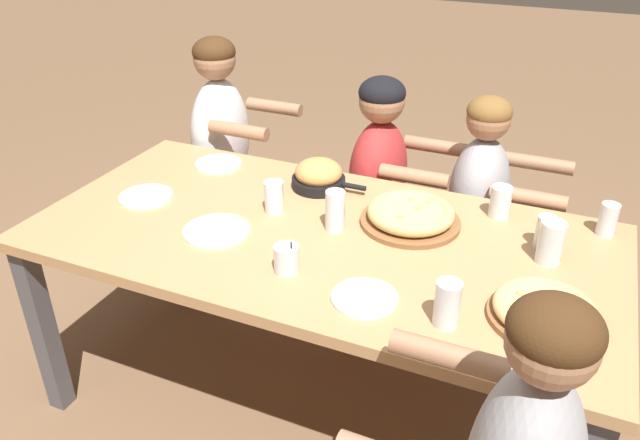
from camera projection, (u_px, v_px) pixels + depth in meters
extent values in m
plane|color=brown|center=(320.00, 399.00, 2.50)|extent=(18.00, 18.00, 0.00)
cube|color=tan|center=(320.00, 238.00, 2.13)|extent=(1.98, 0.98, 0.04)
cube|color=#4C4C51|center=(43.00, 330.00, 2.31)|extent=(0.07, 0.07, 0.73)
cube|color=#4C4C51|center=(178.00, 225.00, 2.99)|extent=(0.07, 0.07, 0.73)
cube|color=#4C4C51|center=(593.00, 324.00, 2.34)|extent=(0.07, 0.07, 0.73)
cylinder|color=brown|center=(543.00, 317.00, 1.71)|extent=(0.30, 0.30, 0.02)
torus|color=#DBB26B|center=(545.00, 308.00, 1.69)|extent=(0.28, 0.28, 0.03)
cylinder|color=#E5C675|center=(544.00, 310.00, 1.69)|extent=(0.23, 0.23, 0.03)
cylinder|color=#E5C166|center=(566.00, 310.00, 1.66)|extent=(0.02, 0.02, 0.01)
cylinder|color=#E5C166|center=(540.00, 317.00, 1.64)|extent=(0.02, 0.02, 0.01)
cylinder|color=#E5C166|center=(521.00, 293.00, 1.73)|extent=(0.02, 0.02, 0.01)
cylinder|color=#E5C166|center=(574.00, 307.00, 1.67)|extent=(0.02, 0.02, 0.01)
cylinder|color=#E5C166|center=(567.00, 322.00, 1.62)|extent=(0.02, 0.02, 0.01)
cylinder|color=#E5C166|center=(516.00, 303.00, 1.69)|extent=(0.02, 0.02, 0.01)
cylinder|color=#E5C166|center=(515.00, 306.00, 1.68)|extent=(0.02, 0.02, 0.01)
cylinder|color=brown|center=(410.00, 222.00, 2.17)|extent=(0.35, 0.35, 0.02)
torus|color=#DBB26B|center=(411.00, 213.00, 2.16)|extent=(0.30, 0.30, 0.04)
cylinder|color=#E5C675|center=(411.00, 215.00, 2.16)|extent=(0.25, 0.25, 0.04)
cylinder|color=#E5C166|center=(429.00, 202.00, 2.20)|extent=(0.02, 0.02, 0.01)
cylinder|color=#E5C166|center=(418.00, 208.00, 2.16)|extent=(0.02, 0.02, 0.01)
cylinder|color=#E5C166|center=(400.00, 216.00, 2.10)|extent=(0.02, 0.02, 0.01)
cylinder|color=#E5C166|center=(421.00, 205.00, 2.17)|extent=(0.02, 0.02, 0.01)
cylinder|color=#E5C166|center=(411.00, 199.00, 2.21)|extent=(0.02, 0.02, 0.01)
cylinder|color=black|center=(319.00, 182.00, 2.42)|extent=(0.21, 0.21, 0.04)
cylinder|color=black|center=(355.00, 187.00, 2.37)|extent=(0.09, 0.02, 0.02)
ellipsoid|color=#D68E4C|center=(319.00, 172.00, 2.40)|extent=(0.18, 0.18, 0.10)
cylinder|color=white|center=(218.00, 164.00, 2.61)|extent=(0.19, 0.19, 0.01)
cube|color=#B7B7BC|center=(218.00, 162.00, 2.61)|extent=(0.13, 0.04, 0.01)
cylinder|color=white|center=(146.00, 197.00, 2.35)|extent=(0.20, 0.20, 0.01)
cube|color=#B7B7BC|center=(146.00, 194.00, 2.34)|extent=(0.05, 0.14, 0.01)
cylinder|color=white|center=(217.00, 231.00, 2.12)|extent=(0.23, 0.23, 0.01)
cube|color=#B7B7BC|center=(216.00, 228.00, 2.12)|extent=(0.14, 0.10, 0.01)
cylinder|color=white|center=(365.00, 298.00, 1.79)|extent=(0.19, 0.19, 0.01)
cube|color=#B7B7BC|center=(365.00, 295.00, 1.78)|extent=(0.13, 0.06, 0.01)
cylinder|color=silver|center=(287.00, 259.00, 1.90)|extent=(0.08, 0.08, 0.09)
cylinder|color=#1EA8DB|center=(287.00, 262.00, 1.90)|extent=(0.07, 0.07, 0.06)
cylinder|color=black|center=(292.00, 257.00, 1.89)|extent=(0.00, 0.01, 0.11)
cylinder|color=silver|center=(608.00, 219.00, 2.09)|extent=(0.06, 0.06, 0.11)
cylinder|color=silver|center=(606.00, 226.00, 2.10)|extent=(0.05, 0.05, 0.06)
cylinder|color=silver|center=(545.00, 232.00, 2.02)|extent=(0.06, 0.06, 0.11)
cylinder|color=black|center=(544.00, 237.00, 2.03)|extent=(0.05, 0.05, 0.08)
cylinder|color=silver|center=(500.00, 202.00, 2.20)|extent=(0.07, 0.07, 0.12)
cylinder|color=black|center=(500.00, 207.00, 2.21)|extent=(0.07, 0.07, 0.08)
cylinder|color=silver|center=(274.00, 197.00, 2.23)|extent=(0.07, 0.07, 0.12)
cylinder|color=silver|center=(447.00, 304.00, 1.66)|extent=(0.07, 0.07, 0.13)
cylinder|color=silver|center=(446.00, 315.00, 1.68)|extent=(0.06, 0.06, 0.06)
cylinder|color=silver|center=(551.00, 242.00, 1.93)|extent=(0.08, 0.08, 0.14)
cylinder|color=black|center=(550.00, 247.00, 1.94)|extent=(0.07, 0.07, 0.11)
cylinder|color=silver|center=(335.00, 211.00, 2.11)|extent=(0.07, 0.07, 0.14)
cylinder|color=black|center=(335.00, 220.00, 2.13)|extent=(0.06, 0.06, 0.07)
sphere|color=#9E7051|center=(553.00, 343.00, 1.13)|extent=(0.17, 0.17, 0.17)
ellipsoid|color=#422814|center=(556.00, 330.00, 1.11)|extent=(0.18, 0.18, 0.12)
cylinder|color=#9E7051|center=(449.00, 356.00, 1.45)|extent=(0.28, 0.06, 0.06)
cube|color=#99999E|center=(466.00, 281.00, 2.81)|extent=(0.32, 0.34, 0.47)
ellipsoid|color=#99999E|center=(479.00, 190.00, 2.58)|extent=(0.24, 0.36, 0.45)
sphere|color=#9E7051|center=(489.00, 119.00, 2.43)|extent=(0.17, 0.17, 0.17)
ellipsoid|color=brown|center=(490.00, 111.00, 2.42)|extent=(0.18, 0.18, 0.12)
cylinder|color=#9E7051|center=(539.00, 163.00, 2.61)|extent=(0.28, 0.06, 0.06)
cylinder|color=#9E7051|center=(528.00, 198.00, 2.33)|extent=(0.28, 0.06, 0.06)
cube|color=#B22D2D|center=(374.00, 260.00, 2.96)|extent=(0.32, 0.34, 0.47)
ellipsoid|color=#B22D2D|center=(378.00, 171.00, 2.74)|extent=(0.24, 0.36, 0.46)
sphere|color=#9E7051|center=(382.00, 101.00, 2.58)|extent=(0.19, 0.19, 0.19)
ellipsoid|color=black|center=(382.00, 93.00, 2.56)|extent=(0.20, 0.20, 0.13)
cylinder|color=#9E7051|center=(436.00, 146.00, 2.76)|extent=(0.28, 0.06, 0.06)
cylinder|color=#9E7051|center=(414.00, 176.00, 2.48)|extent=(0.28, 0.06, 0.06)
cube|color=silver|center=(228.00, 227.00, 3.24)|extent=(0.32, 0.34, 0.47)
ellipsoid|color=silver|center=(221.00, 135.00, 3.00)|extent=(0.24, 0.36, 0.55)
sphere|color=#9E7051|center=(214.00, 59.00, 2.82)|extent=(0.19, 0.19, 0.19)
ellipsoid|color=#422814|center=(214.00, 51.00, 2.80)|extent=(0.20, 0.20, 0.13)
cylinder|color=#9E7051|center=(274.00, 107.00, 3.00)|extent=(0.28, 0.06, 0.06)
cylinder|color=#9E7051|center=(238.00, 130.00, 2.73)|extent=(0.28, 0.06, 0.06)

